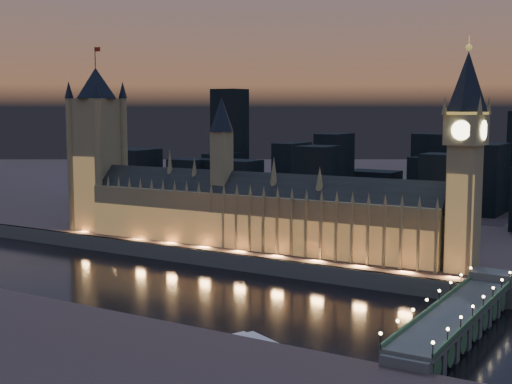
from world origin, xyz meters
The scene contains 9 objects.
ground_plane centered at (0.00, 0.00, 0.00)m, with size 2000.00×2000.00×0.00m, color black.
north_bank centered at (0.00, 520.00, 4.00)m, with size 2000.00×960.00×8.00m, color #4B362D.
embankment_wall centered at (0.00, 41.00, 4.00)m, with size 2000.00×2.50×8.00m, color #565951.
palace_of_westminster centered at (-1.52, 61.75, 26.37)m, with size 202.00×27.56×78.00m.
victoria_tower centered at (-110.00, 61.91, 61.27)m, with size 31.68×31.68×107.95m.
elizabeth_tower centered at (108.00, 61.92, 65.48)m, with size 18.00×18.00×103.30m.
westminster_bridge centered at (125.53, -3.46, 6.00)m, with size 16.63×113.00×15.90m.
river_boat centered at (77.56, -58.00, 1.56)m, with size 47.77×29.72×4.50m.
city_backdrop centered at (34.26, 247.86, 30.76)m, with size 469.92×215.63×89.37m.
Camera 1 is at (191.51, -251.38, 80.75)m, focal length 50.00 mm.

